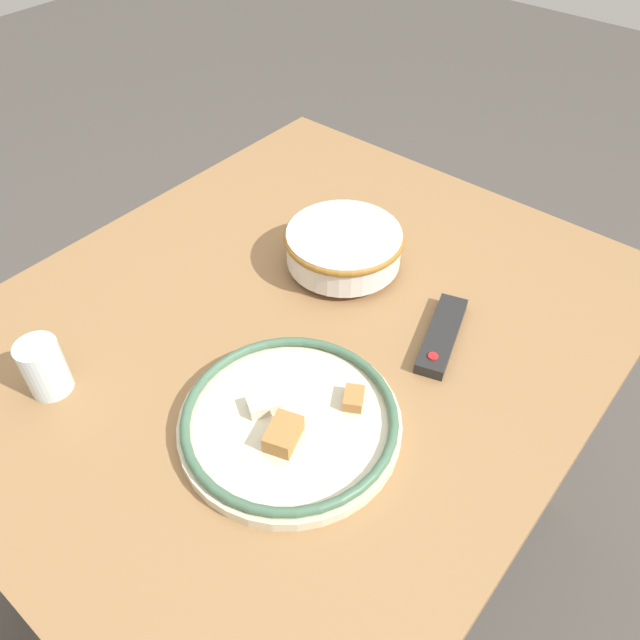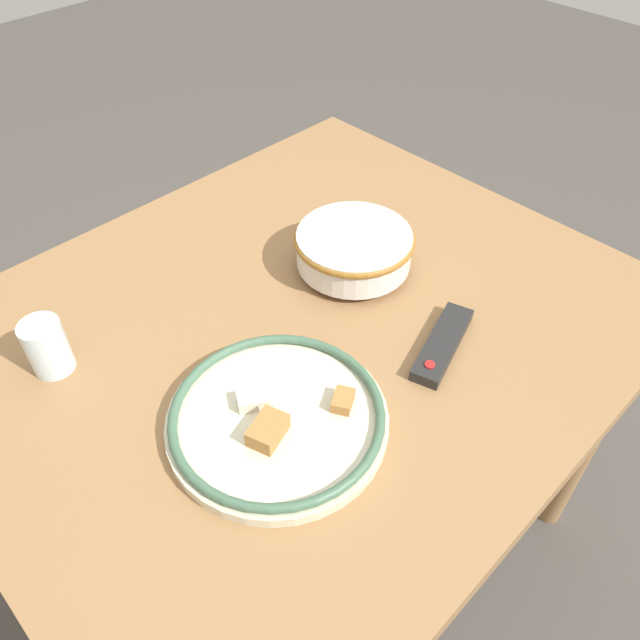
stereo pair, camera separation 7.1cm
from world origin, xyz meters
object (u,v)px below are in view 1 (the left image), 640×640
at_px(noodle_bowl, 344,246).
at_px(drinking_glass, 44,367).
at_px(food_plate, 290,421).
at_px(tv_remote, 442,335).

xyz_separation_m(noodle_bowl, drinking_glass, (0.50, -0.16, 0.00)).
distance_m(food_plate, drinking_glass, 0.37).
bearing_deg(drinking_glass, tv_remote, 139.09).
distance_m(noodle_bowl, food_plate, 0.37).
bearing_deg(tv_remote, food_plate, 57.89).
bearing_deg(noodle_bowl, drinking_glass, -17.60).
bearing_deg(food_plate, noodle_bowl, -153.61).
distance_m(noodle_bowl, drinking_glass, 0.53).
relative_size(noodle_bowl, tv_remote, 1.19).
distance_m(noodle_bowl, tv_remote, 0.24).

